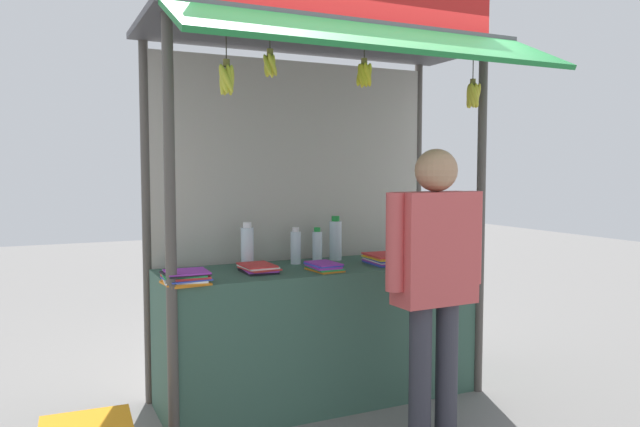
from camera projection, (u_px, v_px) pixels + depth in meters
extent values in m
plane|color=slate|center=(320.00, 398.00, 4.07)|extent=(20.00, 20.00, 0.00)
cube|color=#385B4C|center=(320.00, 332.00, 4.04)|extent=(2.09, 0.69, 0.89)
cylinder|color=#4C4742|center=(171.00, 237.00, 3.23)|extent=(0.06, 0.06, 2.35)
cylinder|color=#4C4742|center=(480.00, 222.00, 4.12)|extent=(0.06, 0.06, 2.35)
cylinder|color=#4C4742|center=(147.00, 225.00, 3.91)|extent=(0.06, 0.06, 2.35)
cylinder|color=#4C4742|center=(417.00, 215.00, 4.80)|extent=(0.06, 0.06, 2.35)
cube|color=#B7B2A8|center=(296.00, 223.00, 4.36)|extent=(2.05, 0.04, 2.30)
cube|color=#3F3F44|center=(325.00, 38.00, 3.84)|extent=(2.29, 0.96, 0.04)
cube|color=#1E7A38|center=(384.00, 37.00, 3.20)|extent=(2.25, 0.51, 0.26)
cylinder|color=#59544C|center=(353.00, 43.00, 3.51)|extent=(1.99, 0.02, 0.02)
cylinder|color=silver|center=(317.00, 247.00, 4.16)|extent=(0.07, 0.07, 0.21)
cylinder|color=#198C33|center=(317.00, 230.00, 4.15)|extent=(0.04, 0.04, 0.03)
cylinder|color=silver|center=(335.00, 241.00, 4.28)|extent=(0.09, 0.09, 0.28)
cylinder|color=#198C33|center=(336.00, 219.00, 4.27)|extent=(0.06, 0.06, 0.04)
cylinder|color=silver|center=(296.00, 248.00, 4.10)|extent=(0.07, 0.07, 0.22)
cylinder|color=white|center=(296.00, 229.00, 4.09)|extent=(0.05, 0.05, 0.03)
cylinder|color=silver|center=(247.00, 248.00, 3.92)|extent=(0.08, 0.08, 0.26)
cylinder|color=white|center=(247.00, 225.00, 3.91)|extent=(0.05, 0.05, 0.04)
cube|color=black|center=(258.00, 271.00, 3.76)|extent=(0.19, 0.25, 0.01)
cube|color=purple|center=(259.00, 270.00, 3.76)|extent=(0.21, 0.27, 0.01)
cube|color=red|center=(259.00, 268.00, 3.75)|extent=(0.22, 0.27, 0.01)
cube|color=white|center=(258.00, 267.00, 3.76)|extent=(0.20, 0.26, 0.01)
cube|color=red|center=(257.00, 265.00, 3.77)|extent=(0.19, 0.25, 0.01)
cube|color=orange|center=(325.00, 270.00, 3.83)|extent=(0.18, 0.25, 0.01)
cube|color=green|center=(325.00, 268.00, 3.83)|extent=(0.16, 0.24, 0.01)
cube|color=purple|center=(323.00, 266.00, 3.83)|extent=(0.17, 0.24, 0.01)
cube|color=blue|center=(323.00, 264.00, 3.83)|extent=(0.18, 0.25, 0.01)
cube|color=purple|center=(324.00, 263.00, 3.83)|extent=(0.17, 0.24, 0.01)
cube|color=orange|center=(186.00, 283.00, 3.38)|extent=(0.25, 0.25, 0.01)
cube|color=orange|center=(185.00, 282.00, 3.36)|extent=(0.24, 0.25, 0.01)
cube|color=white|center=(185.00, 280.00, 3.37)|extent=(0.26, 0.26, 0.01)
cube|color=blue|center=(187.00, 278.00, 3.36)|extent=(0.25, 0.25, 0.01)
cube|color=red|center=(186.00, 276.00, 3.37)|extent=(0.24, 0.24, 0.01)
cube|color=green|center=(184.00, 274.00, 3.37)|extent=(0.25, 0.25, 0.01)
cube|color=black|center=(185.00, 273.00, 3.36)|extent=(0.25, 0.25, 0.01)
cube|color=purple|center=(187.00, 272.00, 3.36)|extent=(0.24, 0.24, 0.01)
cube|color=blue|center=(383.00, 263.00, 4.10)|extent=(0.20, 0.30, 0.01)
cube|color=purple|center=(383.00, 262.00, 4.10)|extent=(0.19, 0.29, 0.01)
cube|color=white|center=(384.00, 260.00, 4.10)|extent=(0.20, 0.30, 0.01)
cube|color=blue|center=(384.00, 259.00, 4.09)|extent=(0.22, 0.31, 0.01)
cube|color=yellow|center=(383.00, 258.00, 4.09)|extent=(0.20, 0.30, 0.01)
cube|color=orange|center=(384.00, 257.00, 4.09)|extent=(0.21, 0.31, 0.01)
cube|color=red|center=(383.00, 255.00, 4.10)|extent=(0.20, 0.30, 0.01)
cylinder|color=#332D23|center=(364.00, 52.00, 3.54)|extent=(0.01, 0.01, 0.07)
cylinder|color=olive|center=(364.00, 62.00, 3.55)|extent=(0.04, 0.04, 0.04)
ellipsoid|color=gold|center=(368.00, 75.00, 3.56)|extent=(0.04, 0.09, 0.15)
ellipsoid|color=gold|center=(364.00, 76.00, 3.57)|extent=(0.06, 0.05, 0.15)
ellipsoid|color=gold|center=(360.00, 75.00, 3.57)|extent=(0.08, 0.06, 0.15)
ellipsoid|color=gold|center=(361.00, 75.00, 3.54)|extent=(0.04, 0.07, 0.15)
ellipsoid|color=gold|center=(364.00, 75.00, 3.54)|extent=(0.06, 0.05, 0.15)
ellipsoid|color=gold|center=(368.00, 75.00, 3.54)|extent=(0.08, 0.06, 0.15)
cylinder|color=#332D23|center=(226.00, 46.00, 3.19)|extent=(0.01, 0.01, 0.14)
cylinder|color=olive|center=(226.00, 63.00, 3.20)|extent=(0.04, 0.04, 0.04)
ellipsoid|color=gold|center=(231.00, 80.00, 3.21)|extent=(0.04, 0.08, 0.17)
ellipsoid|color=gold|center=(228.00, 81.00, 3.22)|extent=(0.07, 0.06, 0.17)
ellipsoid|color=gold|center=(225.00, 80.00, 3.22)|extent=(0.07, 0.04, 0.17)
ellipsoid|color=gold|center=(223.00, 80.00, 3.20)|extent=(0.05, 0.07, 0.17)
ellipsoid|color=gold|center=(224.00, 79.00, 3.18)|extent=(0.06, 0.07, 0.17)
ellipsoid|color=gold|center=(226.00, 78.00, 3.17)|extent=(0.09, 0.05, 0.17)
ellipsoid|color=gold|center=(229.00, 80.00, 3.20)|extent=(0.06, 0.06, 0.17)
cylinder|color=#332D23|center=(473.00, 68.00, 3.89)|extent=(0.01, 0.01, 0.14)
cylinder|color=olive|center=(473.00, 82.00, 3.89)|extent=(0.04, 0.04, 0.04)
ellipsoid|color=gold|center=(477.00, 95.00, 3.91)|extent=(0.04, 0.10, 0.16)
ellipsoid|color=gold|center=(472.00, 96.00, 3.92)|extent=(0.07, 0.06, 0.17)
ellipsoid|color=gold|center=(470.00, 96.00, 3.92)|extent=(0.08, 0.04, 0.17)
ellipsoid|color=gold|center=(470.00, 96.00, 3.90)|extent=(0.06, 0.07, 0.17)
ellipsoid|color=gold|center=(471.00, 96.00, 3.89)|extent=(0.05, 0.07, 0.17)
ellipsoid|color=gold|center=(474.00, 95.00, 3.88)|extent=(0.08, 0.05, 0.17)
ellipsoid|color=gold|center=(476.00, 96.00, 3.89)|extent=(0.07, 0.07, 0.17)
cylinder|color=#332D23|center=(270.00, 43.00, 3.29)|extent=(0.01, 0.01, 0.06)
cylinder|color=olive|center=(270.00, 53.00, 3.30)|extent=(0.04, 0.04, 0.04)
ellipsoid|color=gold|center=(273.00, 66.00, 3.31)|extent=(0.03, 0.06, 0.13)
ellipsoid|color=gold|center=(270.00, 66.00, 3.32)|extent=(0.07, 0.05, 0.13)
ellipsoid|color=gold|center=(267.00, 66.00, 3.30)|extent=(0.05, 0.06, 0.13)
ellipsoid|color=gold|center=(268.00, 65.00, 3.28)|extent=(0.06, 0.07, 0.13)
ellipsoid|color=gold|center=(272.00, 65.00, 3.28)|extent=(0.08, 0.04, 0.13)
cylinder|color=#383842|center=(420.00, 375.00, 3.36)|extent=(0.13, 0.13, 0.79)
cylinder|color=#383842|center=(447.00, 370.00, 3.44)|extent=(0.13, 0.13, 0.79)
cube|color=#CC4C4C|center=(435.00, 248.00, 3.35)|extent=(0.48, 0.21, 0.62)
cylinder|color=#CC4C4C|center=(395.00, 242.00, 3.23)|extent=(0.10, 0.10, 0.53)
cylinder|color=#CC4C4C|center=(473.00, 237.00, 3.46)|extent=(0.10, 0.10, 0.53)
sphere|color=tan|center=(436.00, 170.00, 3.32)|extent=(0.24, 0.24, 0.24)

